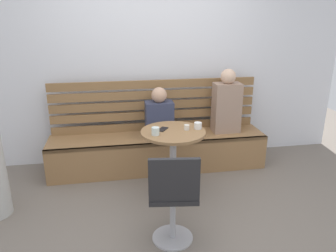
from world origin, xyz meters
TOP-DOWN VIEW (x-y plane):
  - ground at (0.00, 0.00)m, footprint 8.00×8.00m
  - back_wall at (0.00, 1.64)m, footprint 5.20×0.10m
  - booth_bench at (0.00, 1.20)m, footprint 2.70×0.52m
  - booth_backrest at (0.00, 1.44)m, footprint 2.65×0.04m
  - cafe_table at (0.06, 0.52)m, footprint 0.68×0.68m
  - white_chair at (-0.09, -0.29)m, footprint 0.45×0.45m
  - person_adult at (0.89, 1.23)m, footprint 0.34×0.22m
  - person_child_left at (0.02, 1.22)m, footprint 0.34×0.22m
  - cup_espresso_small at (0.21, 0.53)m, footprint 0.06×0.06m
  - cup_glass_short at (-0.14, 0.44)m, footprint 0.08×0.08m
  - cup_ceramic_white at (0.33, 0.55)m, footprint 0.08×0.08m
  - phone_on_table at (-0.04, 0.58)m, footprint 0.14×0.16m

SIDE VIEW (x-z plane):
  - ground at x=0.00m, z-range 0.00..0.00m
  - booth_bench at x=0.00m, z-range 0.00..0.44m
  - white_chair at x=-0.09m, z-range 0.04..0.89m
  - cafe_table at x=0.06m, z-range 0.15..0.89m
  - person_child_left at x=0.02m, z-range 0.40..1.02m
  - phone_on_table at x=-0.04m, z-range 0.74..0.75m
  - cup_espresso_small at x=0.21m, z-range 0.74..0.79m
  - cup_ceramic_white at x=0.33m, z-range 0.74..0.81m
  - booth_backrest at x=0.00m, z-range 0.44..1.11m
  - cup_glass_short at x=-0.14m, z-range 0.74..0.82m
  - person_adult at x=0.89m, z-range 0.40..1.22m
  - back_wall at x=0.00m, z-range 0.00..2.90m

